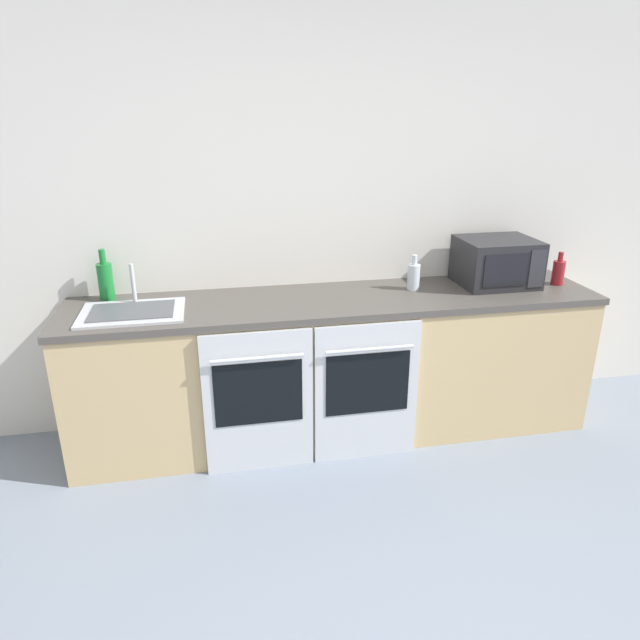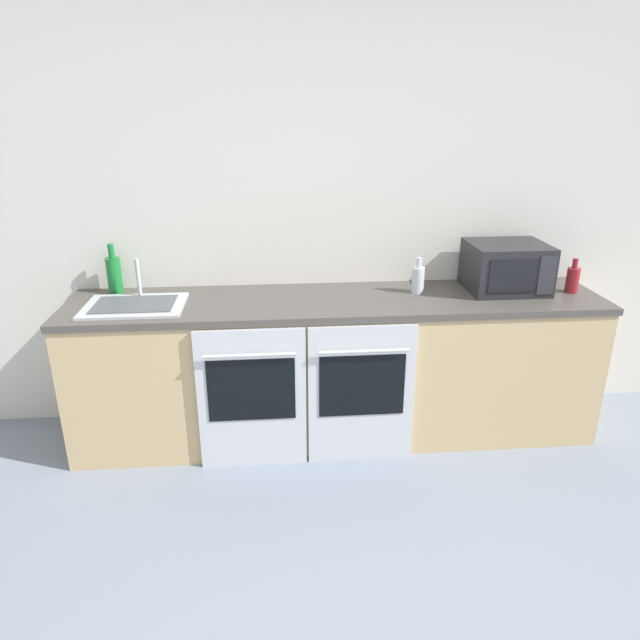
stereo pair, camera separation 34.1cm
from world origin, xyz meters
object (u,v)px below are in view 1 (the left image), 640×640
object	(u,v)px
microwave	(496,262)
bottle_green	(106,280)
sink	(132,311)
bottle_clear	(414,276)
oven_right	(367,392)
bottle_red	(558,272)
oven_left	(259,402)

from	to	relation	value
microwave	bottle_green	size ratio (longest dim) A/B	1.53
sink	bottle_clear	bearing A→B (deg)	4.28
oven_right	sink	distance (m)	1.39
bottle_clear	sink	world-z (taller)	sink
bottle_green	bottle_red	xyz separation A→B (m)	(2.77, -0.23, -0.04)
oven_left	bottle_clear	xyz separation A→B (m)	(1.02, 0.41, 0.55)
bottle_red	sink	size ratio (longest dim) A/B	0.38
oven_left	bottle_red	xyz separation A→B (m)	(1.95, 0.33, 0.55)
bottle_green	sink	world-z (taller)	bottle_green
microwave	sink	xyz separation A→B (m)	(-2.21, -0.13, -0.13)
oven_left	bottle_green	size ratio (longest dim) A/B	2.79
oven_right	sink	xyz separation A→B (m)	(-1.27, 0.28, 0.48)
oven_right	microwave	size ratio (longest dim) A/B	1.83
bottle_green	bottle_clear	world-z (taller)	bottle_green
oven_right	oven_left	bearing A→B (deg)	180.00
oven_left	sink	size ratio (longest dim) A/B	1.52
bottle_clear	sink	distance (m)	1.67
bottle_clear	oven_left	bearing A→B (deg)	-158.20
bottle_red	sink	world-z (taller)	sink
bottle_clear	oven_right	bearing A→B (deg)	-134.27
sink	bottle_red	bearing A→B (deg)	1.08
microwave	oven_right	bearing A→B (deg)	-156.48
oven_right	bottle_red	bearing A→B (deg)	13.91
microwave	bottle_clear	world-z (taller)	microwave
oven_right	sink	world-z (taller)	sink
oven_right	bottle_clear	size ratio (longest dim) A/B	3.89
oven_left	oven_right	distance (m)	0.62
oven_right	microwave	xyz separation A→B (m)	(0.94, 0.41, 0.61)
bottle_green	oven_left	bearing A→B (deg)	-34.25
bottle_red	sink	distance (m)	2.61
oven_left	microwave	size ratio (longest dim) A/B	1.83
oven_left	oven_right	bearing A→B (deg)	0.00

